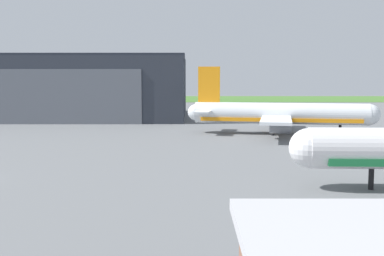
{
  "coord_description": "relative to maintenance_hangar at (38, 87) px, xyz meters",
  "views": [
    {
      "loc": [
        25.7,
        -55.89,
        12.1
      ],
      "look_at": [
        25.41,
        18.25,
        3.98
      ],
      "focal_mm": 46.73,
      "sensor_mm": 36.0,
      "label": 1
    }
  ],
  "objects": [
    {
      "name": "grass_field_strip",
      "position": [
        17.88,
        97.64,
        -8.31
      ],
      "size": [
        440.0,
        56.0,
        0.08
      ],
      "primitive_type": "cube",
      "color": "#45742F",
      "rests_on": "ground_plane"
    },
    {
      "name": "maintenance_hangar",
      "position": [
        0.0,
        0.0,
        0.0
      ],
      "size": [
        83.12,
        42.14,
        17.61
      ],
      "color": "#2D333D",
      "rests_on": "ground_plane"
    },
    {
      "name": "airliner_far_left",
      "position": [
        61.27,
        -40.85,
        -4.34
      ],
      "size": [
        37.23,
        33.11,
        13.48
      ],
      "color": "silver",
      "rests_on": "ground_plane"
    }
  ]
}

